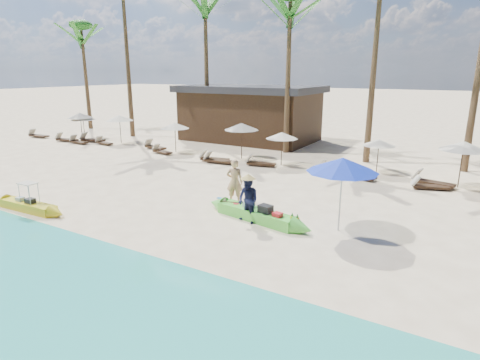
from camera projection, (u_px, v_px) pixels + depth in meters
The scene contains 34 objects.
ground at pixel (206, 230), 14.09m from camera, with size 240.00×240.00×0.00m, color #FFE8BC.
wet_sand_strip at pixel (89, 297), 9.94m from camera, with size 240.00×4.50×0.01m, color tan.
green_canoe at pixel (256, 214), 15.01m from camera, with size 5.33×1.30×0.68m.
yellow_canoe at pixel (28, 206), 16.05m from camera, with size 4.53×0.72×1.18m.
tourist at pixel (235, 182), 16.68m from camera, with size 0.70×0.46×1.92m, color tan.
vendor_green at pixel (248, 200), 14.61m from camera, with size 0.84×0.66×1.73m, color #151A3A.
blue_umbrella at pixel (343, 165), 13.47m from camera, with size 2.43×2.43×2.62m.
resort_parasol_0 at pixel (80, 115), 32.38m from camera, with size 2.08×2.08×2.15m.
lounger_0_left at pixel (38, 135), 33.60m from camera, with size 1.92×0.77×0.64m.
lounger_0_right at pixel (66, 139), 31.68m from camera, with size 1.94×0.91×0.63m.
resort_parasol_1 at pixel (83, 118), 32.33m from camera, with size 1.91×1.91×1.96m.
lounger_1_left at pixel (78, 141), 30.78m from camera, with size 1.73×0.63×0.58m.
lounger_1_right at pixel (91, 139), 31.45m from camera, with size 2.06×1.07×0.67m.
resort_parasol_2 at pixel (119, 118), 30.60m from camera, with size 2.09×2.09×2.15m.
lounger_2_left at pixel (103, 142), 30.39m from camera, with size 1.68×0.72×0.55m.
resort_parasol_3 at pixel (175, 126), 27.18m from camera, with size 1.96×1.96×2.02m.
lounger_3_left at pixel (154, 146), 28.60m from camera, with size 1.90×0.84×0.62m.
lounger_3_right at pixel (161, 151), 27.08m from camera, with size 1.69×0.80×0.55m.
resort_parasol_4 at pixel (242, 127), 25.12m from camera, with size 2.19×2.19×2.26m.
lounger_4_left at pixel (213, 158), 24.74m from camera, with size 1.93×0.91×0.63m.
lounger_4_right at pixel (217, 160), 24.26m from camera, with size 1.89×0.76×0.63m.
resort_parasol_5 at pixel (282, 136), 23.46m from camera, with size 1.89×1.89×1.95m.
lounger_5_left at pixel (259, 163), 23.55m from camera, with size 1.84×0.90×0.60m.
resort_parasol_6 at pixel (379, 142), 21.71m from camera, with size 1.80×1.80×1.85m.
lounger_6_left at pixel (334, 170), 21.85m from camera, with size 1.93×0.60×0.65m.
lounger_6_right at pixel (355, 174), 20.91m from camera, with size 2.07×1.08×0.67m.
resort_parasol_7 at pixel (464, 146), 18.74m from camera, with size 2.18×2.18×2.25m.
lounger_7_left at pixel (431, 181), 19.51m from camera, with size 2.05×1.00×0.67m.
lounger_7_right at pixel (428, 185), 18.92m from camera, with size 1.77×1.03×0.57m.
palm_0 at pixel (82, 41), 36.89m from camera, with size 2.08×2.08×9.90m.
palm_1 at pixel (123, 0), 31.55m from camera, with size 2.08×2.08×13.60m.
palm_2 at pixel (205, 18), 29.32m from camera, with size 2.08×2.08×11.33m.
palm_3 at pixel (290, 19), 25.34m from camera, with size 2.08×2.08×10.52m.
pavilion_west at pixel (250, 113), 31.98m from camera, with size 10.80×6.60×4.30m.
Camera 1 is at (7.70, -10.70, 5.42)m, focal length 30.00 mm.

